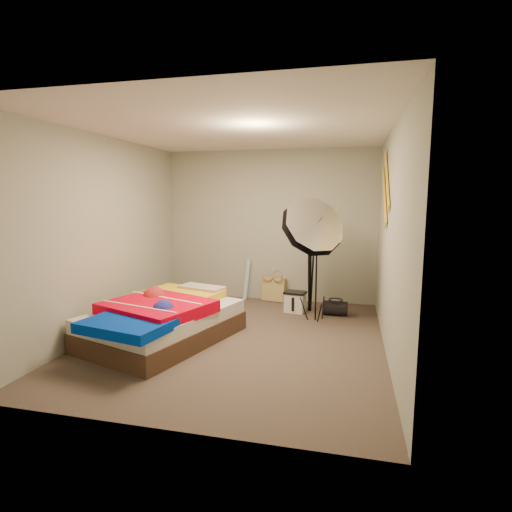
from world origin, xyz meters
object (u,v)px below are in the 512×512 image
(camera_case, at_px, (295,303))
(camera_tripod, at_px, (310,270))
(tote_bag, at_px, (274,289))
(photo_umbrella, at_px, (311,229))
(duffel_bag, at_px, (335,308))
(bed, at_px, (163,319))
(wrapping_roll, at_px, (247,280))

(camera_case, relative_size, camera_tripod, 0.26)
(tote_bag, xyz_separation_m, camera_case, (0.43, -0.58, -0.05))
(camera_case, xyz_separation_m, photo_umbrella, (0.27, -0.49, 1.17))
(camera_case, relative_size, duffel_bag, 0.84)
(tote_bag, relative_size, photo_umbrella, 0.22)
(bed, bearing_deg, camera_case, 48.51)
(camera_case, bearing_deg, tote_bag, 136.65)
(duffel_bag, distance_m, photo_umbrella, 1.34)
(photo_umbrella, bearing_deg, bed, -146.86)
(wrapping_roll, relative_size, bed, 0.31)
(wrapping_roll, height_order, duffel_bag, wrapping_roll)
(photo_umbrella, bearing_deg, tote_bag, 123.17)
(tote_bag, relative_size, wrapping_roll, 0.59)
(wrapping_roll, height_order, bed, wrapping_roll)
(wrapping_roll, distance_m, camera_case, 1.10)
(photo_umbrella, bearing_deg, camera_tripod, 95.36)
(bed, xyz_separation_m, camera_tripod, (1.60, 1.71, 0.37))
(wrapping_roll, xyz_separation_m, photo_umbrella, (1.18, -1.07, 0.97))
(tote_bag, bearing_deg, bed, -101.85)
(tote_bag, relative_size, camera_case, 1.36)
(tote_bag, xyz_separation_m, photo_umbrella, (0.70, -1.07, 1.11))
(camera_case, height_order, photo_umbrella, photo_umbrella)
(bed, bearing_deg, photo_umbrella, 33.14)
(tote_bag, height_order, camera_tripod, camera_tripod)
(tote_bag, xyz_separation_m, bed, (-0.96, -2.16, 0.07))
(duffel_bag, xyz_separation_m, photo_umbrella, (-0.34, -0.47, 1.21))
(wrapping_roll, relative_size, camera_tripod, 0.61)
(tote_bag, bearing_deg, duffel_bag, -18.09)
(wrapping_roll, relative_size, camera_case, 2.32)
(camera_case, distance_m, duffel_bag, 0.61)
(tote_bag, bearing_deg, photo_umbrella, -44.66)
(wrapping_roll, distance_m, duffel_bag, 1.65)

